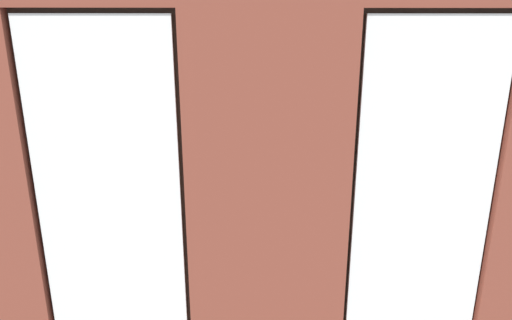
{
  "coord_description": "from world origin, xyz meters",
  "views": [
    {
      "loc": [
        0.18,
        5.61,
        2.73
      ],
      "look_at": [
        -0.01,
        0.4,
        1.12
      ],
      "focal_mm": 32.0,
      "sensor_mm": 36.0,
      "label": 1
    }
  ],
  "objects_px": {
    "media_console": "(47,214)",
    "potted_plant_near_tv": "(59,215)",
    "candle_jar": "(257,202)",
    "couch_by_window": "(218,307)",
    "potted_plant_mid_room_small": "(327,188)",
    "couch_left": "(457,230)",
    "potted_plant_foreground_right": "(111,155)",
    "tv_flatscreen": "(40,167)",
    "cup_ceramic": "(265,206)",
    "remote_silver": "(283,201)",
    "potted_plant_between_couches": "(376,271)",
    "coffee_table": "(257,211)",
    "potted_plant_corner_near_left": "(392,148)",
    "papasan_chair": "(186,156)"
  },
  "relations": [
    {
      "from": "media_console",
      "to": "potted_plant_near_tv",
      "type": "distance_m",
      "value": 1.12
    },
    {
      "from": "candle_jar",
      "to": "couch_by_window",
      "type": "bearing_deg",
      "value": 77.9
    },
    {
      "from": "couch_by_window",
      "to": "potted_plant_near_tv",
      "type": "xyz_separation_m",
      "value": [
        1.82,
        -1.3,
        0.32
      ]
    },
    {
      "from": "candle_jar",
      "to": "potted_plant_mid_room_small",
      "type": "relative_size",
      "value": 0.2
    },
    {
      "from": "couch_left",
      "to": "candle_jar",
      "type": "relative_size",
      "value": 17.43
    },
    {
      "from": "potted_plant_foreground_right",
      "to": "couch_left",
      "type": "bearing_deg",
      "value": 149.17
    },
    {
      "from": "potted_plant_foreground_right",
      "to": "tv_flatscreen",
      "type": "bearing_deg",
      "value": 81.98
    },
    {
      "from": "cup_ceramic",
      "to": "potted_plant_near_tv",
      "type": "xyz_separation_m",
      "value": [
        2.32,
        0.5,
        0.14
      ]
    },
    {
      "from": "couch_left",
      "to": "remote_silver",
      "type": "bearing_deg",
      "value": -112.09
    },
    {
      "from": "candle_jar",
      "to": "potted_plant_between_couches",
      "type": "distance_m",
      "value": 2.12
    },
    {
      "from": "couch_by_window",
      "to": "potted_plant_mid_room_small",
      "type": "height_order",
      "value": "couch_by_window"
    },
    {
      "from": "coffee_table",
      "to": "potted_plant_foreground_right",
      "type": "relative_size",
      "value": 1.24
    },
    {
      "from": "remote_silver",
      "to": "coffee_table",
      "type": "bearing_deg",
      "value": -25.36
    },
    {
      "from": "potted_plant_corner_near_left",
      "to": "potted_plant_foreground_right",
      "type": "bearing_deg",
      "value": 0.58
    },
    {
      "from": "papasan_chair",
      "to": "coffee_table",
      "type": "bearing_deg",
      "value": 115.86
    },
    {
      "from": "remote_silver",
      "to": "potted_plant_between_couches",
      "type": "distance_m",
      "value": 2.13
    },
    {
      "from": "media_console",
      "to": "papasan_chair",
      "type": "relative_size",
      "value": 0.89
    },
    {
      "from": "potted_plant_foreground_right",
      "to": "potted_plant_between_couches",
      "type": "distance_m",
      "value": 5.5
    },
    {
      "from": "papasan_chair",
      "to": "potted_plant_foreground_right",
      "type": "bearing_deg",
      "value": -0.08
    },
    {
      "from": "potted_plant_foreground_right",
      "to": "potted_plant_near_tv",
      "type": "bearing_deg",
      "value": 94.57
    },
    {
      "from": "candle_jar",
      "to": "potted_plant_corner_near_left",
      "type": "distance_m",
      "value": 3.51
    },
    {
      "from": "potted_plant_near_tv",
      "to": "potted_plant_between_couches",
      "type": "distance_m",
      "value": 3.45
    },
    {
      "from": "couch_by_window",
      "to": "papasan_chair",
      "type": "bearing_deg",
      "value": -80.21
    },
    {
      "from": "cup_ceramic",
      "to": "candle_jar",
      "type": "xyz_separation_m",
      "value": [
        0.09,
        -0.12,
        0.01
      ]
    },
    {
      "from": "cup_ceramic",
      "to": "potted_plant_corner_near_left",
      "type": "height_order",
      "value": "potted_plant_corner_near_left"
    },
    {
      "from": "couch_left",
      "to": "potted_plant_mid_room_small",
      "type": "distance_m",
      "value": 1.89
    },
    {
      "from": "couch_left",
      "to": "coffee_table",
      "type": "distance_m",
      "value": 2.43
    },
    {
      "from": "couch_by_window",
      "to": "potted_plant_foreground_right",
      "type": "relative_size",
      "value": 1.87
    },
    {
      "from": "potted_plant_between_couches",
      "to": "coffee_table",
      "type": "bearing_deg",
      "value": -62.48
    },
    {
      "from": "couch_by_window",
      "to": "tv_flatscreen",
      "type": "bearing_deg",
      "value": -43.09
    },
    {
      "from": "media_console",
      "to": "potted_plant_between_couches",
      "type": "distance_m",
      "value": 4.34
    },
    {
      "from": "couch_by_window",
      "to": "papasan_chair",
      "type": "height_order",
      "value": "couch_by_window"
    },
    {
      "from": "tv_flatscreen",
      "to": "potted_plant_between_couches",
      "type": "distance_m",
      "value": 4.34
    },
    {
      "from": "papasan_chair",
      "to": "potted_plant_foreground_right",
      "type": "distance_m",
      "value": 1.31
    },
    {
      "from": "couch_left",
      "to": "coffee_table",
      "type": "xyz_separation_m",
      "value": [
        2.37,
        -0.5,
        0.07
      ]
    },
    {
      "from": "media_console",
      "to": "couch_left",
      "type": "bearing_deg",
      "value": 171.47
    },
    {
      "from": "potted_plant_foreground_right",
      "to": "potted_plant_corner_near_left",
      "type": "relative_size",
      "value": 1.28
    },
    {
      "from": "coffee_table",
      "to": "potted_plant_corner_near_left",
      "type": "bearing_deg",
      "value": -135.93
    },
    {
      "from": "remote_silver",
      "to": "potted_plant_corner_near_left",
      "type": "height_order",
      "value": "potted_plant_corner_near_left"
    },
    {
      "from": "potted_plant_between_couches",
      "to": "potted_plant_corner_near_left",
      "type": "bearing_deg",
      "value": -109.66
    },
    {
      "from": "papasan_chair",
      "to": "potted_plant_mid_room_small",
      "type": "distance_m",
      "value": 2.7
    },
    {
      "from": "cup_ceramic",
      "to": "remote_silver",
      "type": "height_order",
      "value": "cup_ceramic"
    },
    {
      "from": "candle_jar",
      "to": "remote_silver",
      "type": "distance_m",
      "value": 0.38
    },
    {
      "from": "couch_left",
      "to": "coffee_table",
      "type": "relative_size",
      "value": 1.62
    },
    {
      "from": "remote_silver",
      "to": "tv_flatscreen",
      "type": "distance_m",
      "value": 3.15
    },
    {
      "from": "papasan_chair",
      "to": "potted_plant_foreground_right",
      "type": "height_order",
      "value": "potted_plant_foreground_right"
    },
    {
      "from": "couch_by_window",
      "to": "couch_left",
      "type": "xyz_separation_m",
      "value": [
        -2.79,
        -1.43,
        -0.0
      ]
    },
    {
      "from": "cup_ceramic",
      "to": "potted_plant_corner_near_left",
      "type": "relative_size",
      "value": 0.13
    },
    {
      "from": "couch_by_window",
      "to": "cup_ceramic",
      "type": "distance_m",
      "value": 1.88
    },
    {
      "from": "potted_plant_mid_room_small",
      "to": "potted_plant_between_couches",
      "type": "height_order",
      "value": "potted_plant_between_couches"
    }
  ]
}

